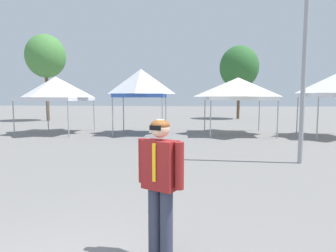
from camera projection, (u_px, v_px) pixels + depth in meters
canopy_tent_left_of_center at (56, 89)px, 16.35m from camera, size 3.47×3.47×3.25m
canopy_tent_right_of_center at (141, 83)px, 16.02m from camera, size 2.89×2.89×3.64m
canopy_tent_far_left at (238, 89)px, 15.86m from camera, size 3.76×3.76×3.16m
canopy_tent_center at (336, 85)px, 14.62m from camera, size 2.93×2.93×3.27m
person_foreground at (160, 179)px, 3.51m from camera, size 0.59×0.40×1.78m
tree_behind_tents_center at (239, 67)px, 27.52m from camera, size 3.72×3.72×7.04m
tree_behind_tents_left at (46, 56)px, 25.05m from camera, size 3.41×3.41×7.56m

